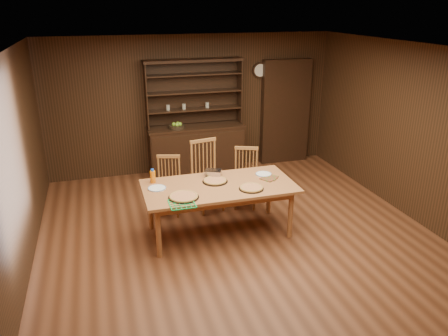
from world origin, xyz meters
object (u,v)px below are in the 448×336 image
object	(u,v)px
china_hutch	(196,143)
chair_right	(246,175)
chair_left	(169,183)
chair_center	(206,173)
dining_table	(219,190)
juice_bottle	(153,176)

from	to	relation	value
china_hutch	chair_right	size ratio (longest dim) A/B	2.24
chair_left	chair_center	bearing A→B (deg)	16.57
dining_table	chair_left	bearing A→B (deg)	122.78
juice_bottle	china_hutch	bearing A→B (deg)	62.25
china_hutch	chair_left	distance (m)	1.77
chair_center	chair_right	xyz separation A→B (m)	(0.64, -0.08, -0.09)
china_hutch	dining_table	size ratio (longest dim) A/B	1.03
china_hutch	chair_right	world-z (taller)	china_hutch
chair_center	chair_left	bearing A→B (deg)	169.33
china_hutch	chair_left	world-z (taller)	china_hutch
china_hutch	chair_right	distance (m)	1.71
juice_bottle	chair_right	bearing A→B (deg)	16.11
china_hutch	chair_right	xyz separation A→B (m)	(0.44, -1.65, -0.08)
chair_right	juice_bottle	world-z (taller)	chair_right
chair_left	juice_bottle	size ratio (longest dim) A/B	4.58
chair_right	dining_table	bearing A→B (deg)	-108.24
china_hutch	juice_bottle	distance (m)	2.38
chair_left	chair_center	size ratio (longest dim) A/B	0.82
china_hutch	chair_center	bearing A→B (deg)	-97.18
chair_center	juice_bottle	xyz separation A→B (m)	(-0.91, -0.52, 0.24)
chair_left	juice_bottle	bearing A→B (deg)	-103.42
dining_table	chair_left	world-z (taller)	chair_left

